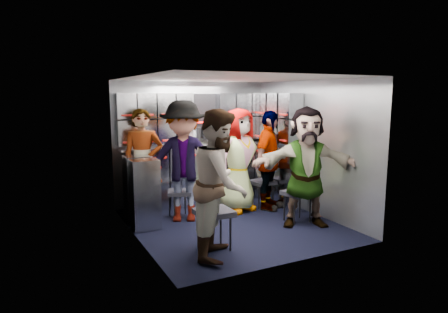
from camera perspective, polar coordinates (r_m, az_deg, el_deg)
name	(u,v)px	position (r m, az deg, el deg)	size (l,w,h in m)	color
floor	(232,224)	(5.93, 1.21, -9.60)	(3.00, 3.00, 0.00)	black
wall_back	(193,142)	(7.04, -4.48, 2.08)	(2.80, 0.04, 2.10)	gray
wall_left	(135,160)	(5.19, -12.54, -0.55)	(0.04, 3.00, 2.10)	gray
wall_right	(311,147)	(6.46, 12.30, 1.29)	(0.04, 3.00, 2.10)	gray
ceiling	(233,78)	(5.63, 1.29, 11.11)	(2.80, 3.00, 0.02)	silver
cart_bank_back	(198,175)	(6.93, -3.76, -2.66)	(2.68, 0.38, 0.99)	#8E929C
cart_bank_left	(141,192)	(5.88, -11.72, -4.93)	(0.38, 0.76, 0.99)	#8E929C
counter	(198,145)	(6.85, -3.81, 1.60)	(2.68, 0.42, 0.03)	silver
locker_bank_back	(196,117)	(6.86, -4.04, 5.60)	(2.68, 0.28, 0.82)	#8E929C
locker_bank_right	(278,117)	(6.89, 7.77, 5.55)	(0.28, 1.00, 0.82)	#8E929C
right_cabinet	(280,175)	(6.93, 8.07, -2.69)	(0.28, 1.20, 1.00)	#8E929C
coffee_niche	(204,118)	(6.99, -2.86, 5.50)	(0.46, 0.16, 0.84)	black
red_latch_strip	(202,155)	(6.69, -3.13, 0.26)	(2.60, 0.02, 0.03)	#B01611
jump_seat_near_left	(214,214)	(4.88, -1.43, -8.28)	(0.42, 0.40, 0.50)	black
jump_seat_mid_left	(180,194)	(6.20, -6.35, -5.30)	(0.45, 0.44, 0.42)	black
jump_seat_center	(233,185)	(6.66, 1.36, -4.13)	(0.43, 0.41, 0.43)	black
jump_seat_mid_right	(262,183)	(6.77, 5.52, -3.85)	(0.40, 0.38, 0.45)	black
jump_seat_near_right	(298,195)	(6.04, 10.46, -5.37)	(0.45, 0.43, 0.46)	black
attendant_standing	(143,163)	(6.22, -11.51, -0.97)	(0.61, 0.40, 1.67)	black
attendant_arc_a	(221,184)	(4.61, -0.50, -3.90)	(0.84, 0.65, 1.72)	black
attendant_arc_b	(183,161)	(5.92, -5.83, -0.71)	(1.16, 0.67, 1.80)	black
attendant_arc_c	(239,160)	(6.42, 2.13, -0.54)	(0.81, 0.53, 1.66)	black
attendant_arc_d	(269,161)	(6.54, 6.41, -0.58)	(0.95, 0.40, 1.62)	black
attendant_arc_e	(306,167)	(5.80, 11.66, -1.44)	(1.59, 0.51, 1.72)	black
bottle_left	(195,137)	(6.76, -4.22, 2.82)	(0.06, 0.06, 0.28)	white
bottle_mid	(193,138)	(6.75, -4.39, 2.68)	(0.07, 0.07, 0.25)	white
bottle_right	(249,135)	(7.23, 3.64, 3.12)	(0.07, 0.07, 0.25)	white
cup_left	(147,145)	(6.49, -10.98, 1.61)	(0.09, 0.09, 0.09)	beige
cup_right	(236,140)	(7.10, 1.78, 2.38)	(0.08, 0.08, 0.09)	beige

